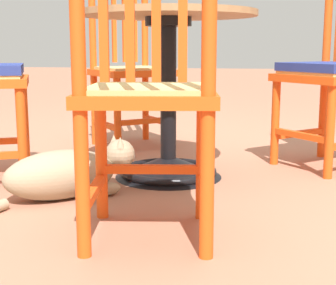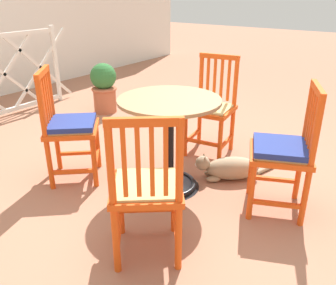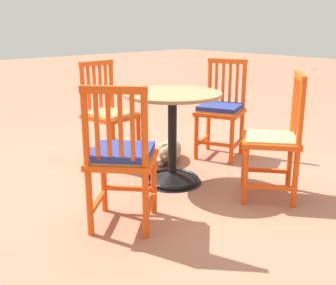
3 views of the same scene
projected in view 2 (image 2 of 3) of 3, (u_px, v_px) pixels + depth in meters
name	position (u px, v px, depth m)	size (l,w,h in m)	color
ground_plane	(165.00, 185.00, 2.87)	(24.00, 24.00, 0.00)	#A36B51
cafe_table	(170.00, 154.00, 2.74)	(0.76, 0.76, 0.73)	black
orange_chair_by_planter	(211.00, 109.00, 3.28)	(0.45, 0.45, 0.91)	#E04C14
orange_chair_at_corner	(69.00, 127.00, 2.81)	(0.56, 0.56, 0.91)	#E04C14
orange_chair_tucked_in	(146.00, 190.00, 1.97)	(0.56, 0.56, 0.91)	#E04C14
orange_chair_near_fence	(284.00, 152.00, 2.39)	(0.53, 0.53, 0.91)	#E04C14
tabby_cat	(228.00, 168.00, 2.93)	(0.60, 0.50, 0.23)	#9E896B
terracotta_planter	(104.00, 87.00, 4.42)	(0.32, 0.32, 0.62)	#B25B3D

